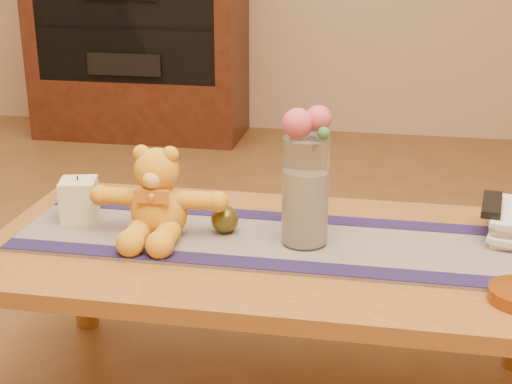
% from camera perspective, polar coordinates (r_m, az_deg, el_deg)
% --- Properties ---
extents(coffee_table_top, '(1.40, 0.70, 0.04)m').
position_cam_1_polar(coffee_table_top, '(1.78, 1.59, -4.64)').
color(coffee_table_top, brown).
rests_on(coffee_table_top, floor).
extents(table_leg_bl, '(0.07, 0.07, 0.41)m').
position_cam_1_polar(table_leg_bl, '(2.30, -13.29, -5.48)').
color(table_leg_bl, brown).
rests_on(table_leg_bl, floor).
extents(persian_runner, '(1.20, 0.35, 0.01)m').
position_cam_1_polar(persian_runner, '(1.79, 0.58, -3.71)').
color(persian_runner, '#181844').
rests_on(persian_runner, coffee_table_top).
extents(runner_border_near, '(1.20, 0.06, 0.00)m').
position_cam_1_polar(runner_border_near, '(1.66, -0.31, -5.51)').
color(runner_border_near, '#1B143C').
rests_on(runner_border_near, persian_runner).
extents(runner_border_far, '(1.20, 0.06, 0.00)m').
position_cam_1_polar(runner_border_far, '(1.92, 1.35, -1.87)').
color(runner_border_far, '#1B143C').
rests_on(runner_border_far, persian_runner).
extents(teddy_bear, '(0.32, 0.27, 0.21)m').
position_cam_1_polar(teddy_bear, '(1.78, -7.59, -0.11)').
color(teddy_bear, orange).
rests_on(teddy_bear, persian_runner).
extents(pillar_candle, '(0.11, 0.11, 0.11)m').
position_cam_1_polar(pillar_candle, '(1.93, -13.55, -0.59)').
color(pillar_candle, beige).
rests_on(pillar_candle, persian_runner).
extents(candle_wick, '(0.00, 0.00, 0.01)m').
position_cam_1_polar(candle_wick, '(1.92, -13.69, 1.08)').
color(candle_wick, black).
rests_on(candle_wick, pillar_candle).
extents(glass_vase, '(0.11, 0.11, 0.26)m').
position_cam_1_polar(glass_vase, '(1.72, 3.85, 0.05)').
color(glass_vase, silver).
rests_on(glass_vase, persian_runner).
extents(potpourri_fill, '(0.09, 0.09, 0.18)m').
position_cam_1_polar(potpourri_fill, '(1.73, 3.82, -1.17)').
color(potpourri_fill, beige).
rests_on(potpourri_fill, glass_vase).
extents(rose_left, '(0.07, 0.07, 0.07)m').
position_cam_1_polar(rose_left, '(1.66, 3.25, 5.33)').
color(rose_left, '#C24451').
rests_on(rose_left, glass_vase).
extents(rose_right, '(0.06, 0.06, 0.06)m').
position_cam_1_polar(rose_right, '(1.67, 4.86, 5.71)').
color(rose_right, '#C24451').
rests_on(rose_right, glass_vase).
extents(blue_flower_back, '(0.04, 0.04, 0.04)m').
position_cam_1_polar(blue_flower_back, '(1.70, 4.45, 5.42)').
color(blue_flower_back, '#444E93').
rests_on(blue_flower_back, glass_vase).
extents(blue_flower_side, '(0.04, 0.04, 0.04)m').
position_cam_1_polar(blue_flower_side, '(1.70, 3.04, 5.11)').
color(blue_flower_side, '#444E93').
rests_on(blue_flower_side, glass_vase).
extents(leaf_sprig, '(0.03, 0.03, 0.03)m').
position_cam_1_polar(leaf_sprig, '(1.65, 5.27, 4.57)').
color(leaf_sprig, '#33662D').
rests_on(leaf_sprig, glass_vase).
extents(bronze_ball, '(0.09, 0.09, 0.07)m').
position_cam_1_polar(bronze_ball, '(1.81, -2.43, -2.14)').
color(bronze_ball, '#4B4519').
rests_on(bronze_ball, persian_runner).
extents(book_bottom, '(0.19, 0.24, 0.02)m').
position_cam_1_polar(book_bottom, '(1.91, 17.61, -2.93)').
color(book_bottom, '#F6E0BE').
rests_on(book_bottom, coffee_table_top).
extents(book_lower, '(0.21, 0.26, 0.02)m').
position_cam_1_polar(book_lower, '(1.90, 17.82, -2.46)').
color(book_lower, '#F6E0BE').
rests_on(book_lower, book_bottom).
extents(book_upper, '(0.18, 0.23, 0.02)m').
position_cam_1_polar(book_upper, '(1.90, 17.55, -1.81)').
color(book_upper, '#F6E0BE').
rests_on(book_upper, book_lower).
extents(book_top, '(0.21, 0.25, 0.02)m').
position_cam_1_polar(book_top, '(1.89, 17.91, -1.36)').
color(book_top, '#F6E0BE').
rests_on(book_top, book_upper).
extents(tv_remote, '(0.07, 0.16, 0.02)m').
position_cam_1_polar(tv_remote, '(1.87, 17.83, -0.93)').
color(tv_remote, black).
rests_on(tv_remote, book_top).
extents(media_cabinet, '(1.20, 0.50, 1.10)m').
position_cam_1_polar(media_cabinet, '(4.38, -9.08, 11.45)').
color(media_cabinet, black).
rests_on(media_cabinet, floor).
extents(cabinet_cavity, '(1.02, 0.03, 0.61)m').
position_cam_1_polar(cabinet_cavity, '(4.14, -10.25, 12.46)').
color(cabinet_cavity, black).
rests_on(cabinet_cavity, media_cabinet).
extents(cabinet_shelf, '(1.02, 0.20, 0.02)m').
position_cam_1_polar(cabinet_shelf, '(4.22, -9.84, 12.61)').
color(cabinet_shelf, black).
rests_on(cabinet_shelf, media_cabinet).
extents(stereo_lower, '(0.42, 0.28, 0.12)m').
position_cam_1_polar(stereo_lower, '(4.27, -9.59, 10.01)').
color(stereo_lower, black).
rests_on(stereo_lower, media_cabinet).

